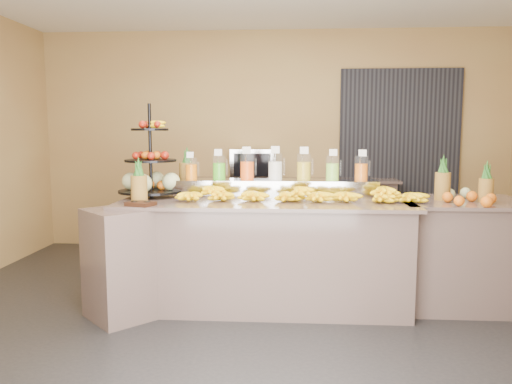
# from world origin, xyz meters

# --- Properties ---
(ground) EXTENTS (6.00, 6.00, 0.00)m
(ground) POSITION_xyz_m (0.00, 0.00, 0.00)
(ground) COLOR black
(ground) RESTS_ON ground
(room_envelope) EXTENTS (6.04, 5.02, 2.82)m
(room_envelope) POSITION_xyz_m (0.19, 0.79, 1.88)
(room_envelope) COLOR olive
(room_envelope) RESTS_ON ground
(buffet_counter) EXTENTS (2.75, 1.25, 0.93)m
(buffet_counter) POSITION_xyz_m (-0.12, 0.26, 0.47)
(buffet_counter) COLOR gray
(buffet_counter) RESTS_ON ground
(right_counter) EXTENTS (1.08, 0.88, 0.93)m
(right_counter) POSITION_xyz_m (1.70, 0.40, 0.47)
(right_counter) COLOR gray
(right_counter) RESTS_ON ground
(back_ledge) EXTENTS (3.10, 0.55, 0.93)m
(back_ledge) POSITION_xyz_m (0.00, 2.25, 0.47)
(back_ledge) COLOR gray
(back_ledge) RESTS_ON ground
(pitcher_tray) EXTENTS (1.85, 0.30, 0.15)m
(pitcher_tray) POSITION_xyz_m (0.08, 0.58, 1.01)
(pitcher_tray) COLOR gray
(pitcher_tray) RESTS_ON buffet_counter
(juice_pitcher_orange_a) EXTENTS (0.11, 0.11, 0.26)m
(juice_pitcher_orange_a) POSITION_xyz_m (-0.70, 0.58, 1.17)
(juice_pitcher_orange_a) COLOR silver
(juice_pitcher_orange_a) RESTS_ON pitcher_tray
(juice_pitcher_green) EXTENTS (0.12, 0.12, 0.29)m
(juice_pitcher_green) POSITION_xyz_m (-0.44, 0.58, 1.18)
(juice_pitcher_green) COLOR silver
(juice_pitcher_green) RESTS_ON pitcher_tray
(juice_pitcher_orange_b) EXTENTS (0.13, 0.13, 0.32)m
(juice_pitcher_orange_b) POSITION_xyz_m (-0.18, 0.58, 1.19)
(juice_pitcher_orange_b) COLOR silver
(juice_pitcher_orange_b) RESTS_ON pitcher_tray
(juice_pitcher_milk) EXTENTS (0.13, 0.14, 0.32)m
(juice_pitcher_milk) POSITION_xyz_m (0.08, 0.58, 1.19)
(juice_pitcher_milk) COLOR silver
(juice_pitcher_milk) RESTS_ON pitcher_tray
(juice_pitcher_lemon) EXTENTS (0.13, 0.14, 0.32)m
(juice_pitcher_lemon) POSITION_xyz_m (0.34, 0.58, 1.19)
(juice_pitcher_lemon) COLOR silver
(juice_pitcher_lemon) RESTS_ON pitcher_tray
(juice_pitcher_lime) EXTENTS (0.12, 0.13, 0.29)m
(juice_pitcher_lime) POSITION_xyz_m (0.60, 0.58, 1.18)
(juice_pitcher_lime) COLOR silver
(juice_pitcher_lime) RESTS_ON pitcher_tray
(juice_pitcher_orange_c) EXTENTS (0.12, 0.12, 0.29)m
(juice_pitcher_orange_c) POSITION_xyz_m (0.86, 0.58, 1.18)
(juice_pitcher_orange_c) COLOR silver
(juice_pitcher_orange_c) RESTS_ON pitcher_tray
(banana_heap) EXTENTS (2.12, 0.19, 0.18)m
(banana_heap) POSITION_xyz_m (0.30, 0.25, 1.00)
(banana_heap) COLOR yellow
(banana_heap) RESTS_ON buffet_counter
(fruit_stand) EXTENTS (0.71, 0.71, 0.84)m
(fruit_stand) POSITION_xyz_m (-1.02, 0.49, 1.15)
(fruit_stand) COLOR black
(fruit_stand) RESTS_ON buffet_counter
(condiment_caddy) EXTENTS (0.25, 0.22, 0.03)m
(condiment_caddy) POSITION_xyz_m (-0.98, -0.10, 0.95)
(condiment_caddy) COLOR black
(condiment_caddy) RESTS_ON buffet_counter
(pineapple_left_a) EXTENTS (0.14, 0.14, 0.39)m
(pineapple_left_a) POSITION_xyz_m (-1.03, 0.04, 1.07)
(pineapple_left_a) COLOR brown
(pineapple_left_a) RESTS_ON buffet_counter
(pineapple_left_b) EXTENTS (0.16, 0.16, 0.45)m
(pineapple_left_b) POSITION_xyz_m (-0.78, 0.76, 1.10)
(pineapple_left_b) COLOR brown
(pineapple_left_b) RESTS_ON buffet_counter
(right_fruit_pile) EXTENTS (0.45, 0.43, 0.24)m
(right_fruit_pile) POSITION_xyz_m (1.68, 0.25, 1.01)
(right_fruit_pile) COLOR brown
(right_fruit_pile) RESTS_ON right_counter
(oven_warmer) EXTENTS (0.57, 0.41, 0.37)m
(oven_warmer) POSITION_xyz_m (-0.24, 2.25, 1.12)
(oven_warmer) COLOR gray
(oven_warmer) RESTS_ON back_ledge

